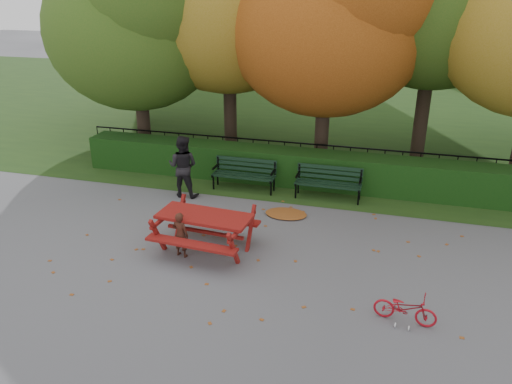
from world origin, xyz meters
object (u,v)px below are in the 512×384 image
(bench_left, at_px, (245,172))
(tree_c, at_px, (339,8))
(adult, at_px, (183,166))
(bicycle, at_px, (405,308))
(tree_a, at_px, (140,17))
(bench_right, at_px, (329,180))
(child, at_px, (181,235))
(picnic_table, at_px, (205,223))

(bench_left, bearing_deg, tree_c, 46.64)
(adult, xyz_separation_m, bicycle, (5.94, -4.18, -0.58))
(bicycle, bearing_deg, tree_c, 24.68)
(tree_a, bearing_deg, bench_right, -16.61)
(tree_c, bearing_deg, bench_left, -133.36)
(child, bearing_deg, bench_right, -112.47)
(bench_right, distance_m, child, 4.80)
(child, relative_size, adult, 0.60)
(tree_a, height_order, bicycle, tree_a)
(tree_c, height_order, bench_right, tree_c)
(bench_left, distance_m, bicycle, 6.77)
(picnic_table, relative_size, bicycle, 1.98)
(tree_c, distance_m, bench_left, 5.31)
(bench_left, distance_m, adult, 1.77)
(tree_a, distance_m, child, 8.01)
(picnic_table, bearing_deg, tree_a, 130.71)
(tree_c, height_order, picnic_table, tree_c)
(bicycle, bearing_deg, child, 84.17)
(bench_left, xyz_separation_m, adult, (-1.48, -0.92, 0.35))
(tree_c, distance_m, child, 7.97)
(picnic_table, height_order, bicycle, picnic_table)
(tree_a, xyz_separation_m, child, (3.66, -5.89, -4.00))
(bench_right, xyz_separation_m, picnic_table, (-2.21, -3.65, 0.16))
(bench_left, relative_size, child, 1.75)
(bench_right, height_order, adult, adult)
(tree_c, bearing_deg, tree_a, -176.35)
(bench_right, bearing_deg, tree_c, 96.70)
(bicycle, bearing_deg, tree_a, 57.29)
(tree_a, height_order, bench_right, tree_a)
(picnic_table, bearing_deg, bench_right, 63.07)
(picnic_table, xyz_separation_m, adult, (-1.67, 2.73, 0.19))
(picnic_table, distance_m, bicycle, 4.52)
(tree_c, relative_size, bench_left, 4.44)
(bench_right, bearing_deg, adult, -166.73)
(picnic_table, bearing_deg, tree_c, 76.06)
(bench_left, xyz_separation_m, picnic_table, (0.19, -3.65, 0.16))
(bicycle, bearing_deg, bench_right, 29.13)
(tree_c, xyz_separation_m, bicycle, (2.32, -7.36, -4.54))
(bench_left, bearing_deg, bicycle, -48.84)
(bench_left, xyz_separation_m, bench_right, (2.40, 0.00, 0.00))
(tree_a, xyz_separation_m, bench_left, (3.89, -1.88, -4.00))
(child, xyz_separation_m, bicycle, (4.68, -1.08, -0.23))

